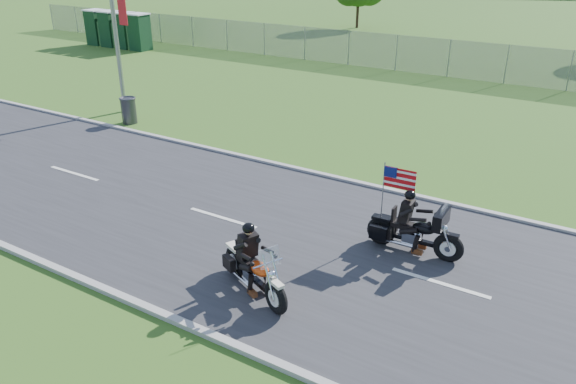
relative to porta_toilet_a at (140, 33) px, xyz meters
The scene contains 12 objects.
ground 27.83m from the porta_toilet_a, 37.69° to the right, with size 420.00×420.00×0.00m, color #2E551A.
road 27.83m from the porta_toilet_a, 37.69° to the right, with size 120.00×8.00×0.04m, color #28282B.
curb_north 25.55m from the porta_toilet_a, 30.48° to the right, with size 120.00×0.18×0.12m, color #9E9B93.
curb_south 30.47m from the porta_toilet_a, 43.74° to the right, with size 120.00×0.18×0.12m, color #9E9B93.
fence 17.26m from the porta_toilet_a, 10.01° to the left, with size 60.00×0.03×2.00m, color gray.
porta_toilet_a is the anchor object (origin of this frame).
porta_toilet_b 1.40m from the porta_toilet_a, behind, with size 1.10×1.10×2.30m, color #103218.
porta_toilet_c 2.80m from the porta_toilet_a, behind, with size 1.10×1.10×2.30m, color #103218.
porta_toilet_d 4.20m from the porta_toilet_a, behind, with size 1.10×1.10×2.30m, color #103218.
motorcycle_lead 29.84m from the porta_toilet_a, 40.51° to the right, with size 2.25×1.23×1.61m.
motorcycle_follow 29.68m from the porta_toilet_a, 32.63° to the right, with size 2.40×0.79×2.00m.
trash_can 16.68m from the porta_toilet_a, 46.60° to the right, with size 0.60×0.60×1.03m, color #313236.
Camera 1 is at (6.58, -10.59, 6.96)m, focal length 35.00 mm.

